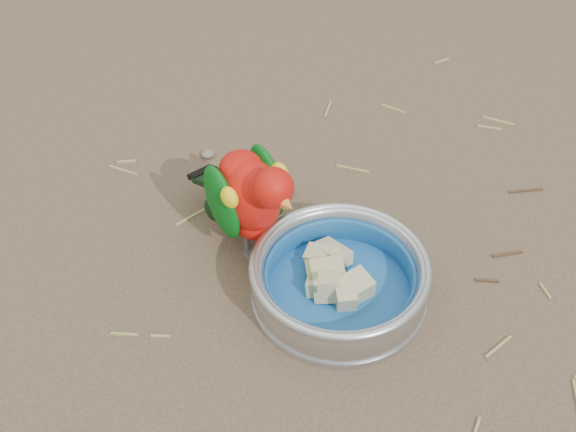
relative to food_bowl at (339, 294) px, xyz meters
name	(u,v)px	position (x,y,z in m)	size (l,w,h in m)	color
ground	(324,312)	(-0.03, -0.01, -0.01)	(60.00, 60.00, 0.00)	brown
food_bowl	(339,294)	(0.00, 0.00, 0.00)	(0.21, 0.21, 0.02)	#B2B2BA
bowl_wall	(340,277)	(0.00, 0.00, 0.03)	(0.21, 0.21, 0.04)	#B2B2BA
fruit_wedges	(340,281)	(0.00, 0.00, 0.02)	(0.13, 0.13, 0.03)	#C5B786
lory_parrot	(251,203)	(-0.06, 0.12, 0.07)	(0.09, 0.19, 0.16)	red
ground_debris	(339,283)	(0.01, 0.02, -0.01)	(0.90, 0.80, 0.01)	#9F9555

